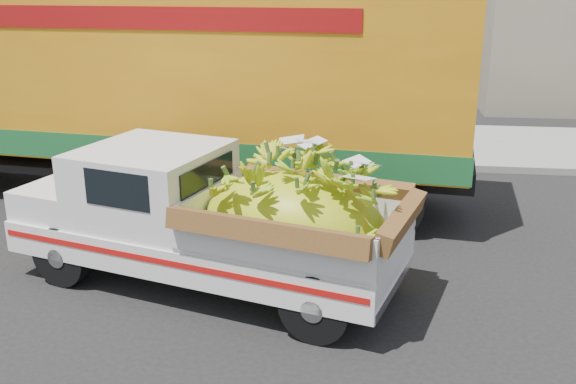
# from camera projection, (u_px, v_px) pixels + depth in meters

# --- Properties ---
(ground) EXTENTS (100.00, 100.00, 0.00)m
(ground) POSITION_uv_depth(u_px,v_px,m) (100.00, 284.00, 8.67)
(ground) COLOR black
(ground) RESTS_ON ground
(curb) EXTENTS (60.00, 0.25, 0.15)m
(curb) POSITION_uv_depth(u_px,v_px,m) (211.00, 158.00, 14.52)
(curb) COLOR gray
(curb) RESTS_ON ground
(sidewalk) EXTENTS (60.00, 4.00, 0.14)m
(sidewalk) POSITION_uv_depth(u_px,v_px,m) (230.00, 137.00, 16.50)
(sidewalk) COLOR gray
(sidewalk) RESTS_ON ground
(building_left) EXTENTS (18.00, 6.00, 5.00)m
(building_left) POSITION_uv_depth(u_px,v_px,m) (39.00, 24.00, 22.27)
(building_left) COLOR gray
(building_left) RESTS_ON ground
(pickup_truck) EXTENTS (5.47, 3.22, 1.81)m
(pickup_truck) POSITION_uv_depth(u_px,v_px,m) (233.00, 220.00, 8.25)
(pickup_truck) COLOR black
(pickup_truck) RESTS_ON ground
(semi_trailer) EXTENTS (12.04, 3.87, 3.80)m
(semi_trailer) POSITION_uv_depth(u_px,v_px,m) (141.00, 84.00, 11.64)
(semi_trailer) COLOR black
(semi_trailer) RESTS_ON ground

